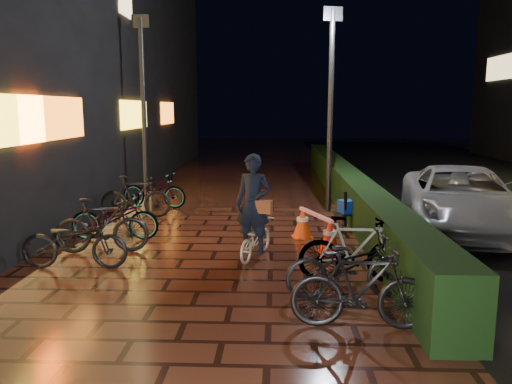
{
  "coord_description": "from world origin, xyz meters",
  "views": [
    {
      "loc": [
        1.2,
        -7.31,
        2.81
      ],
      "look_at": [
        0.79,
        2.81,
        1.1
      ],
      "focal_mm": 35.0,
      "sensor_mm": 36.0,
      "label": 1
    }
  ],
  "objects_px": {
    "cart_assembly": "(348,208)",
    "traffic_barrier": "(315,229)",
    "cyclist": "(254,220)",
    "van": "(461,199)"
  },
  "relations": [
    {
      "from": "van",
      "to": "cyclist",
      "type": "bearing_deg",
      "value": -141.52
    },
    {
      "from": "van",
      "to": "cart_assembly",
      "type": "xyz_separation_m",
      "value": [
        -2.62,
        -0.1,
        -0.22
      ]
    },
    {
      "from": "cart_assembly",
      "to": "traffic_barrier",
      "type": "bearing_deg",
      "value": -122.65
    },
    {
      "from": "van",
      "to": "cart_assembly",
      "type": "distance_m",
      "value": 2.63
    },
    {
      "from": "cyclist",
      "to": "traffic_barrier",
      "type": "height_order",
      "value": "cyclist"
    },
    {
      "from": "van",
      "to": "traffic_barrier",
      "type": "distance_m",
      "value": 3.76
    },
    {
      "from": "traffic_barrier",
      "to": "cart_assembly",
      "type": "relative_size",
      "value": 1.64
    },
    {
      "from": "van",
      "to": "traffic_barrier",
      "type": "relative_size",
      "value": 3.2
    },
    {
      "from": "cyclist",
      "to": "van",
      "type": "bearing_deg",
      "value": 27.4
    },
    {
      "from": "cyclist",
      "to": "traffic_barrier",
      "type": "xyz_separation_m",
      "value": [
        1.23,
        1.01,
        -0.4
      ]
    }
  ]
}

